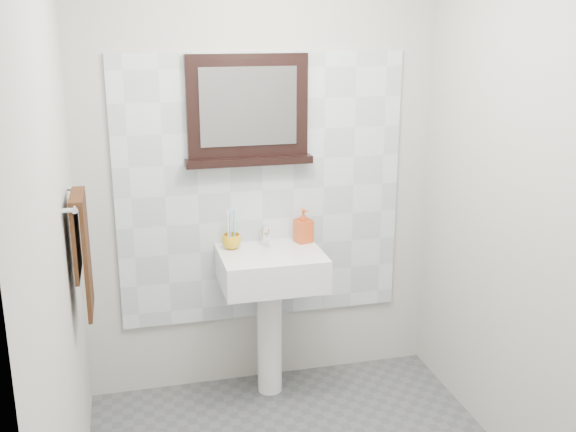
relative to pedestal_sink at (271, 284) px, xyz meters
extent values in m
cube|color=#BAB7B1|center=(0.00, 0.23, 0.57)|extent=(2.00, 0.01, 2.50)
cube|color=#BAB7B1|center=(0.00, -1.97, 0.57)|extent=(2.00, 0.01, 2.50)
cube|color=#BAB7B1|center=(-1.00, -0.87, 0.57)|extent=(0.01, 2.20, 2.50)
cube|color=#BAB7B1|center=(1.00, -0.87, 0.57)|extent=(0.01, 2.20, 2.50)
cube|color=silver|center=(0.00, 0.21, 0.47)|extent=(1.60, 0.02, 1.50)
cylinder|color=white|center=(0.00, 0.05, -0.34)|extent=(0.14, 0.14, 0.68)
cube|color=white|center=(0.00, -0.01, 0.09)|extent=(0.55, 0.44, 0.18)
cylinder|color=silver|center=(0.00, -0.03, 0.17)|extent=(0.32, 0.32, 0.02)
cylinder|color=#4C4C4F|center=(0.00, -0.03, 0.18)|extent=(0.04, 0.04, 0.00)
cylinder|color=silver|center=(0.00, 0.14, 0.23)|extent=(0.04, 0.04, 0.09)
cylinder|color=silver|center=(0.00, 0.09, 0.25)|extent=(0.02, 0.10, 0.02)
cube|color=silver|center=(0.00, 0.15, 0.28)|extent=(0.02, 0.07, 0.01)
imported|color=gold|center=(-0.19, 0.10, 0.22)|extent=(0.14, 0.14, 0.08)
cylinder|color=white|center=(-0.21, 0.09, 0.29)|extent=(0.01, 0.01, 0.19)
cube|color=white|center=(-0.21, 0.09, 0.39)|extent=(0.01, 0.01, 0.03)
cylinder|color=#5FB0D9|center=(-0.18, 0.10, 0.29)|extent=(0.01, 0.01, 0.19)
cube|color=#5FB0D9|center=(-0.18, 0.10, 0.39)|extent=(0.01, 0.01, 0.03)
cylinder|color=white|center=(-0.19, 0.12, 0.29)|extent=(0.01, 0.01, 0.19)
cube|color=white|center=(-0.19, 0.12, 0.39)|extent=(0.01, 0.01, 0.03)
cylinder|color=#5FB0D9|center=(-0.20, 0.12, 0.29)|extent=(0.01, 0.01, 0.19)
cube|color=#5FB0D9|center=(-0.20, 0.12, 0.39)|extent=(0.01, 0.01, 0.03)
cylinder|color=white|center=(-0.17, 0.11, 0.29)|extent=(0.01, 0.01, 0.19)
cube|color=white|center=(-0.17, 0.11, 0.39)|extent=(0.01, 0.01, 0.03)
imported|color=red|center=(0.22, 0.12, 0.28)|extent=(0.11, 0.11, 0.19)
cube|color=black|center=(-0.08, 0.19, 0.94)|extent=(0.65, 0.06, 0.54)
cube|color=#99999E|center=(-0.08, 0.16, 0.94)|extent=(0.52, 0.01, 0.41)
cube|color=black|center=(-0.08, 0.17, 0.65)|extent=(0.69, 0.11, 0.04)
cylinder|color=silver|center=(-0.94, -0.38, 0.64)|extent=(0.03, 0.40, 0.03)
cylinder|color=silver|center=(-0.97, -0.57, 0.64)|extent=(0.05, 0.02, 0.02)
cylinder|color=silver|center=(-0.97, -0.19, 0.64)|extent=(0.05, 0.02, 0.02)
cube|color=black|center=(-0.92, -0.38, 0.37)|extent=(0.02, 0.30, 0.52)
cube|color=black|center=(-0.96, -0.38, 0.46)|extent=(0.02, 0.30, 0.34)
cube|color=black|center=(-0.94, -0.38, 0.64)|extent=(0.06, 0.30, 0.03)
camera|label=1|loc=(-0.74, -3.34, 1.37)|focal=42.00mm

